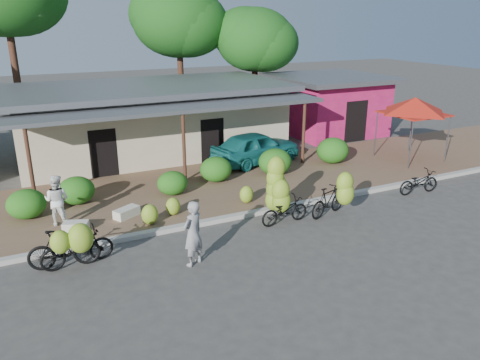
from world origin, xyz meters
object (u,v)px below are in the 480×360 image
(bike_far_left, at_px, (78,246))
(teal_van, at_px, (256,147))
(sack_far, at_px, (76,226))
(red_canopy, at_px, (415,106))
(vendor, at_px, (193,233))
(bike_left, at_px, (63,248))
(tree_center_right, at_px, (175,18))
(bystander, at_px, (57,200))
(bike_far_right, at_px, (419,182))
(bike_center, at_px, (280,196))
(tree_near_right, at_px, (251,38))
(bike_right, at_px, (334,197))
(sack_near, at_px, (127,212))

(bike_far_left, height_order, teal_van, teal_van)
(teal_van, bearing_deg, sack_far, 103.25)
(red_canopy, distance_m, vendor, 13.36)
(bike_far_left, distance_m, bike_left, 0.35)
(red_canopy, relative_size, vendor, 1.91)
(tree_center_right, relative_size, bystander, 5.10)
(red_canopy, height_order, bike_far_right, red_canopy)
(bike_left, relative_size, bike_center, 0.90)
(tree_center_right, relative_size, teal_van, 1.97)
(tree_near_right, xyz_separation_m, bike_right, (-4.00, -13.91, -4.50))
(bike_right, distance_m, vendor, 5.40)
(sack_far, height_order, teal_van, teal_van)
(bike_right, xyz_separation_m, teal_van, (0.38, 6.29, 0.12))
(tree_center_right, distance_m, teal_van, 11.07)
(bike_far_right, height_order, vendor, vendor)
(bike_left, distance_m, sack_near, 3.31)
(bike_far_left, distance_m, vendor, 3.08)
(teal_van, bearing_deg, bike_right, 164.69)
(red_canopy, xyz_separation_m, bike_center, (-8.81, -3.20, -1.75))
(bike_far_right, height_order, sack_far, bike_far_right)
(sack_far, bearing_deg, vendor, -52.03)
(bike_left, bearing_deg, bike_far_right, -81.28)
(bystander, xyz_separation_m, teal_van, (8.70, 3.20, -0.10))
(sack_near, height_order, teal_van, teal_van)
(tree_center_right, height_order, tree_near_right, tree_center_right)
(tree_near_right, bearing_deg, bystander, -138.74)
(tree_center_right, relative_size, sack_far, 11.16)
(vendor, relative_size, teal_van, 0.43)
(red_canopy, height_order, bike_center, red_canopy)
(bike_left, xyz_separation_m, bike_center, (6.73, 0.26, 0.24))
(bike_right, bearing_deg, bike_center, 55.00)
(tree_center_right, distance_m, bike_far_right, 17.10)
(tree_near_right, relative_size, bike_far_right, 3.94)
(bike_far_right, height_order, sack_near, bike_far_right)
(bike_left, height_order, sack_near, bike_left)
(sack_near, distance_m, bystander, 2.19)
(bike_left, height_order, sack_far, bike_left)
(bystander, bearing_deg, tree_near_right, -108.26)
(tree_center_right, height_order, sack_far, tree_center_right)
(red_canopy, height_order, vendor, red_canopy)
(tree_center_right, bearing_deg, bike_center, -96.48)
(tree_near_right, relative_size, bike_far_left, 3.52)
(tree_center_right, relative_size, vendor, 4.56)
(teal_van, bearing_deg, bike_center, 147.86)
(sack_near, relative_size, teal_van, 0.20)
(bike_far_right, bearing_deg, sack_near, 81.89)
(tree_center_right, xyz_separation_m, teal_van, (0.37, -9.61, -5.48))
(bike_right, relative_size, sack_far, 2.38)
(red_canopy, distance_m, sack_near, 13.59)
(bike_far_right, relative_size, teal_van, 0.42)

